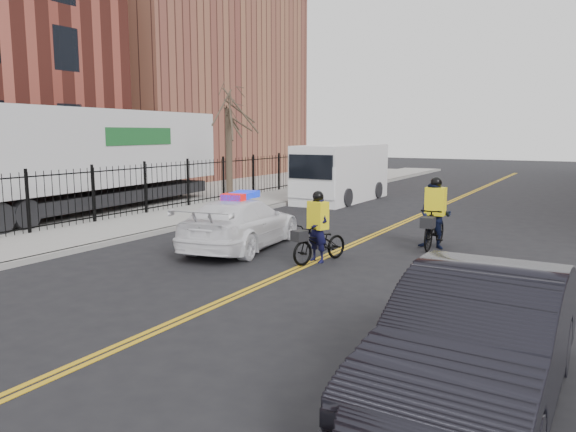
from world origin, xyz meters
The scene contains 15 objects.
ground centered at (0.00, 0.00, 0.00)m, with size 120.00×120.00×0.00m, color black.
center_line_left centered at (-0.08, 8.00, 0.01)m, with size 0.10×60.00×0.01m, color #BF9116.
center_line_right centered at (0.08, 8.00, 0.01)m, with size 0.10×60.00×0.01m, color #BF9116.
sidewalk centered at (-7.50, 8.00, 0.07)m, with size 3.00×60.00×0.15m, color gray.
curb centered at (-6.00, 8.00, 0.07)m, with size 0.20×60.00×0.15m, color gray.
iron_fence centered at (-9.00, 8.00, 1.00)m, with size 0.12×28.00×2.00m, color black, non-canonical shape.
lot_pad centered at (-18.00, 8.00, 0.01)m, with size 18.00×60.00×0.02m, color gray.
warehouse_far centered at (-23.00, 24.00, 7.00)m, with size 14.00×18.00×14.00m, color brown.
street_tree centered at (-7.60, 10.00, 3.53)m, with size 3.20×3.20×4.80m.
police_cruiser centered at (-2.50, 3.38, 0.70)m, with size 2.66×5.02×1.55m.
dark_sedan centered at (5.01, -2.80, 0.81)m, with size 1.71×4.91×1.62m, color black.
cargo_van centered at (-4.59, 14.57, 1.27)m, with size 2.48×6.23×2.60m.
semi_trailer centered at (-11.74, 6.74, 2.31)m, with size 3.68×13.23×4.07m.
cyclist_near centered at (0.08, 2.92, 0.61)m, with size 1.14×1.91×1.77m.
cyclist_far centered at (2.16, 5.94, 0.78)m, with size 0.89×1.97×1.99m.
Camera 1 is at (6.14, -9.24, 3.17)m, focal length 35.00 mm.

